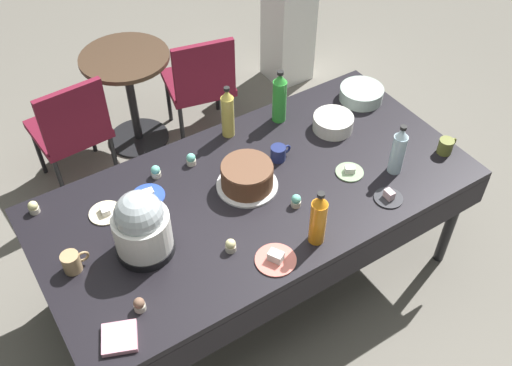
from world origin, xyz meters
The scene contains 29 objects.
ground centered at (0.00, 0.00, 0.00)m, with size 9.00×9.00×0.00m, color slate.
potluck_table centered at (0.00, 0.00, 0.69)m, with size 2.20×1.10×0.75m.
frosted_layer_cake centered at (-0.02, 0.05, 0.82)m, with size 0.31×0.31×0.14m.
slow_cooker centered at (-0.62, -0.05, 0.91)m, with size 0.27×0.27×0.34m.
glass_salad_bowl centered at (0.93, 0.30, 0.79)m, with size 0.26×0.26×0.08m, color #B2C6BC.
ceramic_snack_bowl centered at (0.62, 0.17, 0.79)m, with size 0.22×0.22×0.08m, color silver.
dessert_plate_cobalt centered at (-0.48, 0.25, 0.76)m, with size 0.17×0.17×0.04m.
dessert_plate_coral centered at (-0.16, -0.42, 0.76)m, with size 0.19×0.19×0.05m.
dessert_plate_cream centered at (-0.70, 0.26, 0.76)m, with size 0.16×0.16×0.04m.
dessert_plate_charcoal centered at (0.52, -0.40, 0.76)m, with size 0.14×0.14×0.05m.
dessert_plate_sage centered at (0.47, -0.15, 0.76)m, with size 0.15×0.15×0.04m.
cupcake_rose centered at (-0.18, 0.34, 0.78)m, with size 0.05×0.05×0.07m.
cupcake_mint centered at (0.11, -0.19, 0.78)m, with size 0.05×0.05×0.07m.
cupcake_vanilla centered at (-0.78, -0.32, 0.78)m, with size 0.05×0.05×0.07m.
cupcake_cocoa centered at (-0.98, 0.45, 0.78)m, with size 0.05×0.05×0.07m.
cupcake_lemon centered at (-0.38, 0.36, 0.78)m, with size 0.05×0.05×0.07m.
cupcake_berry centered at (-0.30, -0.26, 0.78)m, with size 0.05×0.05×0.07m.
soda_bottle_lime_soda centered at (0.41, 0.41, 0.90)m, with size 0.08×0.08×0.32m.
soda_bottle_ginger_ale centered at (0.11, 0.45, 0.90)m, with size 0.07×0.07×0.31m.
soda_bottle_orange_juice centered at (0.06, -0.42, 0.89)m, with size 0.08×0.08×0.31m.
soda_bottle_water centered at (0.68, -0.27, 0.89)m, with size 0.07×0.07×0.29m.
coffee_mug_tan centered at (-0.94, 0.02, 0.80)m, with size 0.12×0.08×0.10m.
coffee_mug_olive centered at (1.00, -0.30, 0.79)m, with size 0.12×0.08×0.08m.
coffee_mug_navy centered at (0.23, 0.13, 0.79)m, with size 0.12×0.08×0.08m.
paper_napkin_stack centered at (-0.91, -0.41, 0.76)m, with size 0.14×0.14×0.02m, color pink.
maroon_chair_left centered at (-0.54, 1.31, 0.49)m, with size 0.47×0.47×0.85m.
maroon_chair_right centered at (0.38, 1.31, 0.49)m, with size 0.52×0.52×0.85m.
round_cafe_table centered at (-0.05, 1.54, 0.50)m, with size 0.60×0.60×0.72m.
water_cooler centered at (1.34, 1.62, 0.59)m, with size 0.32×0.32×1.24m.
Camera 1 is at (-1.10, -1.72, 2.84)m, focal length 41.02 mm.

